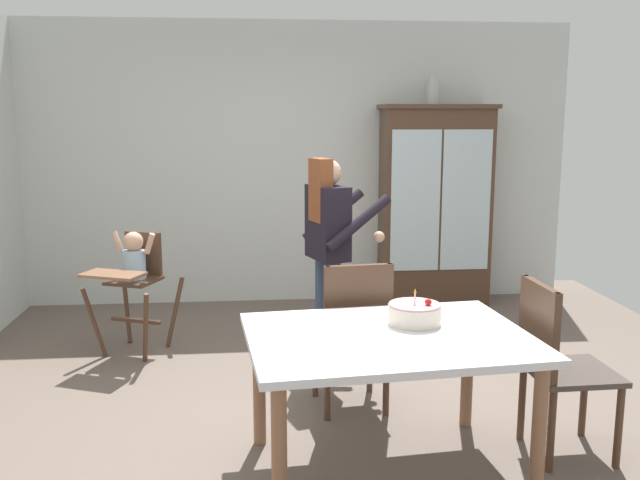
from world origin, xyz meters
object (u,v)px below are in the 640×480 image
china_cabinet (435,205)px  birthday_cake (415,314)px  dining_chair_far_side (354,326)px  ceramic_vase (433,91)px  adult_person (329,238)px  dining_table (388,352)px  dining_chair_right_end (554,357)px  high_chair_with_toddler (134,270)px

china_cabinet → birthday_cake: china_cabinet is taller
dining_chair_far_side → ceramic_vase: bearing=-120.0°
adult_person → birthday_cake: adult_person is taller
dining_table → dining_chair_right_end: (0.92, 0.09, -0.09)m
high_chair_with_toddler → dining_chair_right_end: bearing=-14.5°
high_chair_with_toddler → dining_chair_far_side: bearing=-17.1°
high_chair_with_toddler → adult_person: 1.57m
china_cabinet → dining_table: bearing=-108.5°
birthday_cake → dining_table: bearing=-135.5°
china_cabinet → adult_person: china_cabinet is taller
ceramic_vase → high_chair_with_toddler: ceramic_vase is taller
ceramic_vase → dining_chair_right_end: 3.43m
china_cabinet → adult_person: size_ratio=1.25×
adult_person → dining_table: size_ratio=1.02×
dining_table → dining_chair_far_side: (-0.07, 0.73, -0.09)m
china_cabinet → dining_chair_right_end: bearing=-92.7°
ceramic_vase → dining_chair_right_end: ceramic_vase is taller
high_chair_with_toddler → ceramic_vase: bearing=47.2°
china_cabinet → dining_chair_far_side: 2.73m
ceramic_vase → high_chair_with_toddler: size_ratio=0.28×
birthday_cake → dining_chair_far_side: size_ratio=0.29×
china_cabinet → dining_table: (-1.07, -3.18, -0.32)m
ceramic_vase → high_chair_with_toddler: bearing=-155.4°
dining_table → birthday_cake: bearing=44.5°
ceramic_vase → dining_table: ceramic_vase is taller
ceramic_vase → dining_table: size_ratio=0.18×
dining_table → birthday_cake: birthday_cake is taller
ceramic_vase → dining_chair_far_side: (-1.08, -2.46, -1.48)m
dining_table → birthday_cake: size_ratio=5.36×
china_cabinet → dining_table: 3.37m
china_cabinet → ceramic_vase: 1.07m
dining_chair_far_side → dining_chair_right_end: 1.17m
dining_chair_far_side → dining_chair_right_end: size_ratio=1.00×
dining_chair_far_side → dining_chair_right_end: (0.99, -0.64, 0.00)m
china_cabinet → birthday_cake: size_ratio=6.85×
high_chair_with_toddler → dining_table: (1.59, -1.99, -0.00)m
high_chair_with_toddler → birthday_cake: size_ratio=3.39×
adult_person → dining_chair_right_end: (1.06, -1.40, -0.41)m
dining_chair_far_side → dining_chair_right_end: same height
china_cabinet → dining_chair_right_end: 3.12m
high_chair_with_toddler → dining_chair_far_side: size_ratio=0.99×
high_chair_with_toddler → dining_table: bearing=-28.8°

